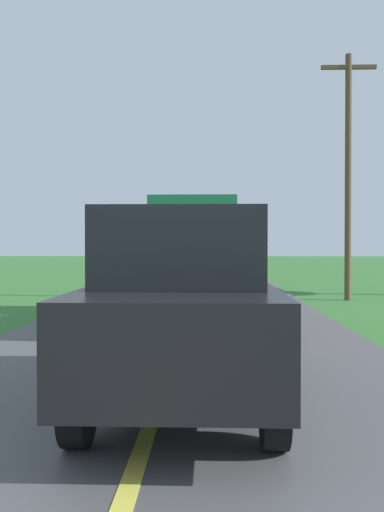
# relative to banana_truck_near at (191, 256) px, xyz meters

# --- Properties ---
(banana_truck_near) EXTENTS (2.38, 5.82, 2.80)m
(banana_truck_near) POSITION_rel_banana_truck_near_xyz_m (0.00, 0.00, 0.00)
(banana_truck_near) COLOR #2D2D30
(banana_truck_near) RESTS_ON road_surface
(banana_truck_far) EXTENTS (2.38, 5.81, 2.80)m
(banana_truck_far) POSITION_rel_banana_truck_near_xyz_m (0.03, 14.12, 0.03)
(banana_truck_far) COLOR #2D2D30
(banana_truck_far) RESTS_ON road_surface
(utility_pole_roadside) EXTENTS (1.69, 0.20, 7.63)m
(utility_pole_roadside) POSITION_rel_banana_truck_near_xyz_m (4.72, 4.67, 2.61)
(utility_pole_roadside) COLOR brown
(utility_pole_roadside) RESTS_ON ground
(following_car) EXTENTS (1.74, 4.10, 1.92)m
(following_car) POSITION_rel_banana_truck_near_xyz_m (0.17, -7.15, -0.39)
(following_car) COLOR black
(following_car) RESTS_ON road_surface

